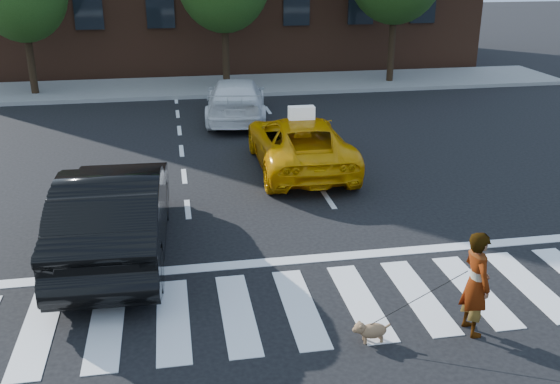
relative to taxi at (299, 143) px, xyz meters
name	(u,v)px	position (x,y,z in m)	size (l,w,h in m)	color
ground	(300,307)	(-1.40, -6.74, -0.69)	(120.00, 120.00, 0.00)	black
crosswalk	(300,307)	(-1.40, -6.74, -0.68)	(13.00, 2.40, 0.01)	silver
stop_line	(282,261)	(-1.40, -5.14, -0.68)	(12.00, 0.30, 0.01)	silver
sidewalk_far	(214,86)	(-1.40, 10.76, -0.61)	(30.00, 4.00, 0.15)	slate
taxi	(299,143)	(0.00, 0.00, 0.00)	(2.27, 4.93, 1.37)	#D58E04
black_sedan	(115,211)	(-4.36, -4.24, 0.16)	(1.79, 5.14, 1.69)	black
white_suv	(236,99)	(-1.05, 5.34, 0.00)	(1.93, 4.75, 1.38)	silver
woman	(476,283)	(0.98, -7.84, 0.12)	(0.59, 0.39, 1.62)	#999999
dog	(370,330)	(-0.59, -7.84, -0.50)	(0.57, 0.25, 0.32)	olive
taxi_sign	(301,113)	(0.00, -0.20, 0.85)	(0.65, 0.28, 0.32)	white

